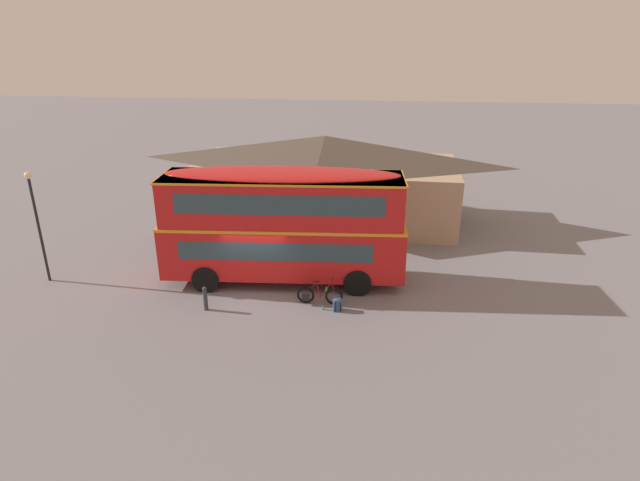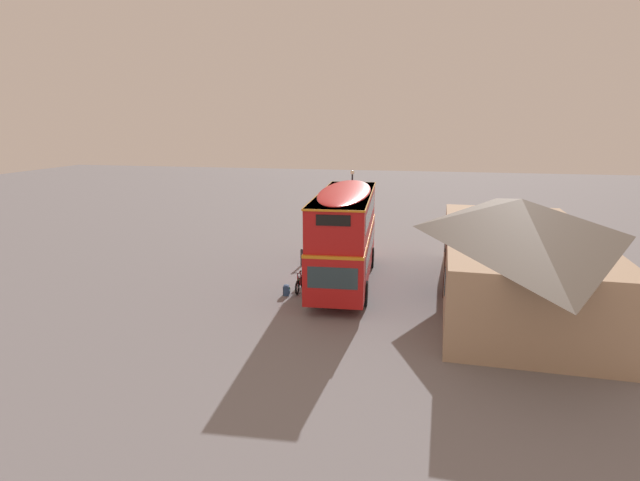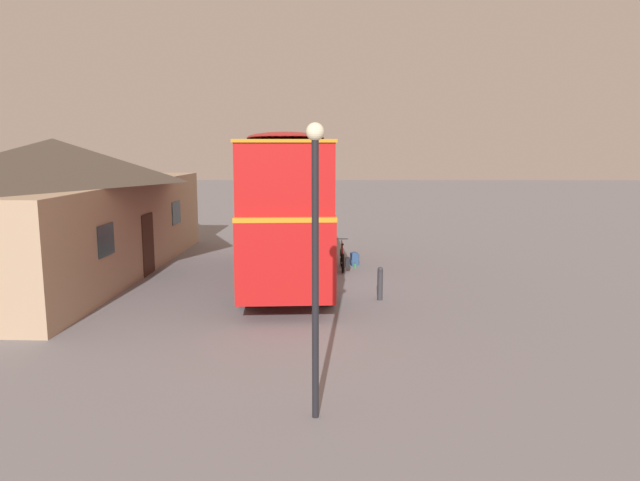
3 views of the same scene
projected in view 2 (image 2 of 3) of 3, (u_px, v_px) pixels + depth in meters
name	position (u px, v px, depth m)	size (l,w,h in m)	color
ground_plane	(326.00, 276.00, 26.30)	(120.00, 120.00, 0.00)	slate
double_decker_bus	(345.00, 231.00, 24.55)	(9.96, 3.08, 4.79)	black
touring_bicycle	(300.00, 283.00, 23.90)	(1.77, 0.48, 1.04)	black
backpack_on_ground	(286.00, 290.00, 23.26)	(0.38, 0.35, 0.51)	#2D4C7A
water_bottle_green_metal	(289.00, 289.00, 23.82)	(0.07, 0.07, 0.21)	green
pub_building	(517.00, 249.00, 22.17)	(14.56, 7.01, 4.63)	tan
street_lamp	(352.00, 197.00, 34.13)	(0.28, 0.28, 4.71)	black
kerb_bollard	(302.00, 257.00, 28.02)	(0.16, 0.16, 0.97)	#333338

